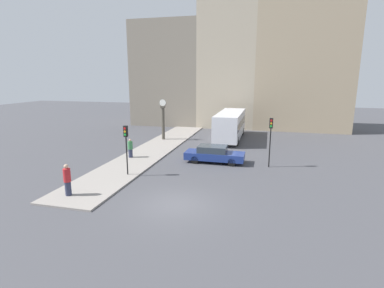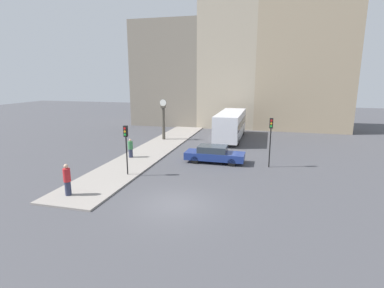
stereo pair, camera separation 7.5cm
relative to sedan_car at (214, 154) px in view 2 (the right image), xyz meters
name	(u,v)px [view 2 (the right image)]	position (x,y,z in m)	size (l,w,h in m)	color
ground_plane	(175,204)	(-0.53, -8.60, -0.68)	(120.00, 120.00, 0.00)	#47474C
sidewalk_corner	(155,149)	(-6.27, 2.96, -0.63)	(3.66, 27.11, 0.10)	gray
building_row	(242,63)	(0.23, 18.19, 7.78)	(28.71, 5.00, 18.13)	gray
sedan_car	(214,154)	(0.00, 0.00, 0.00)	(4.72, 1.73, 1.35)	navy
bus_distant	(231,124)	(0.06, 9.48, 1.01)	(2.49, 9.02, 2.98)	silver
traffic_light_near	(126,140)	(-5.21, -4.84, 1.89)	(0.26, 0.24, 3.43)	black
traffic_light_far	(271,132)	(4.29, -0.25, 2.01)	(0.26, 0.24, 3.76)	black
street_clock	(163,120)	(-6.89, 7.21, 1.51)	(0.77, 0.44, 4.34)	#4C473D
pedestrian_green_hoodie	(130,148)	(-7.02, -0.61, 0.19)	(0.41, 0.41, 1.58)	#2D334C
pedestrian_red_top	(67,180)	(-6.79, -9.12, 0.34)	(0.41, 0.41, 1.84)	#2D334C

